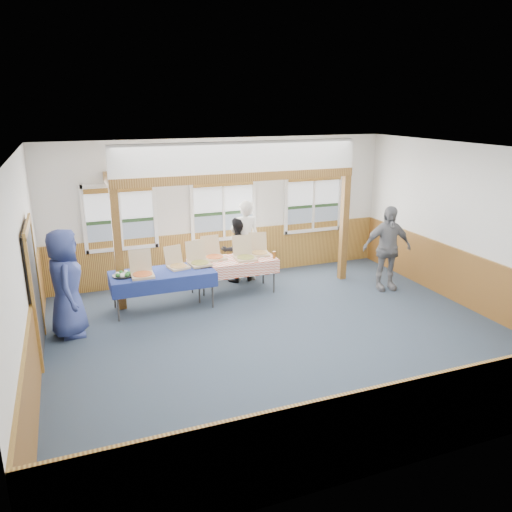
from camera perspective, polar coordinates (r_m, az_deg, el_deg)
The scene contains 31 objects.
floor at distance 8.90m, azimuth 3.18°, elevation -9.10°, with size 8.00×8.00×0.00m, color #2C3747.
ceiling at distance 8.03m, azimuth 3.56°, elevation 11.88°, with size 8.00×8.00×0.00m, color white.
wall_back at distance 11.51m, azimuth -3.81°, elevation 5.38°, with size 8.00×8.00×0.00m, color silver.
wall_front at distance 5.53m, azimuth 18.54°, elevation -8.67°, with size 8.00×8.00×0.00m, color silver.
wall_left at distance 7.67m, azimuth -25.07°, elevation -2.20°, with size 8.00×8.00×0.00m, color silver.
wall_right at distance 10.57m, azimuth 23.59°, elevation 2.93°, with size 8.00×8.00×0.00m, color silver.
wainscot_back at distance 11.74m, azimuth -3.67°, elevation 0.33°, with size 7.98×0.05×1.10m, color brown.
wainscot_front at distance 6.06m, azimuth 17.41°, elevation -17.59°, with size 7.98×0.05×1.10m, color brown.
wainscot_left at distance 8.05m, azimuth -23.95°, elevation -9.27°, with size 0.05×6.98×1.10m, color brown.
wainscot_right at distance 10.83m, azimuth 22.85°, elevation -2.47°, with size 0.05×6.98×1.10m, color brown.
cased_opening at distance 8.69m, azimuth -24.03°, elevation -3.77°, with size 0.06×1.30×2.10m, color #333333.
window_left at distance 11.01m, azimuth -15.29°, elevation 4.70°, with size 1.56×0.10×1.46m.
window_mid at distance 11.46m, azimuth -3.75°, elevation 5.72°, with size 1.56×0.10×1.46m.
window_right at distance 12.32m, azimuth 6.58°, elevation 6.44°, with size 1.56×0.10×1.46m.
post_left at distance 9.99m, azimuth -15.49°, elevation 0.61°, with size 0.15×0.15×2.40m, color #573513.
post_right at distance 11.53m, azimuth 10.02°, elevation 3.13°, with size 0.15×0.15×2.40m, color #573513.
cross_beam at distance 10.23m, azimuth -1.88°, elevation 9.00°, with size 5.15×0.18×0.18m, color #573513.
table_left at distance 9.97m, azimuth -10.66°, elevation -2.08°, with size 2.04×0.95×0.76m.
table_right at distance 10.59m, azimuth -2.68°, elevation -0.67°, with size 1.96×1.23×0.76m.
pizza_box_a at distance 9.77m, azimuth -12.88°, elevation -1.86°, with size 0.43×0.52×0.46m.
pizza_box_b at distance 10.14m, azimuth -8.98°, elevation -0.97°, with size 0.47×0.53×0.41m.
pizza_box_c at distance 10.27m, azimuth -6.52°, elevation -0.61°, with size 0.46×0.55×0.45m.
pizza_box_d at distance 10.64m, azimuth -4.83°, elevation 0.06°, with size 0.46×0.54×0.45m.
pizza_box_e at distance 10.57m, azimuth -1.26°, elevation 0.01°, with size 0.45×0.54×0.47m.
pizza_box_f at distance 10.90m, azimuth 0.36°, elevation 0.54°, with size 0.49×0.56×0.44m.
veggie_tray at distance 9.85m, azimuth -14.98°, elevation -2.09°, with size 0.39×0.39×0.09m.
drink_glass at distance 10.62m, azimuth 2.10°, elevation 0.13°, with size 0.07×0.07×0.15m, color brown.
woman_white at distance 11.31m, azimuth -1.26°, elevation 1.75°, with size 0.68×0.45×1.87m, color silver.
woman_black at distance 11.31m, azimuth -2.26°, elevation 0.72°, with size 0.72×0.56×1.49m, color black.
man_blue at distance 9.17m, azimuth -20.92°, elevation -2.94°, with size 0.94×0.61×1.92m, color #334181.
person_grey at distance 11.13m, azimuth 14.74°, elevation 0.86°, with size 1.09×0.45×1.85m, color slate.
Camera 1 is at (-3.30, -7.28, 3.91)m, focal length 35.00 mm.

